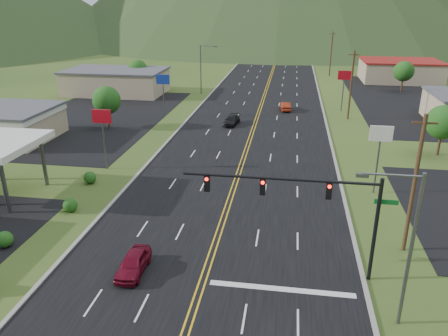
# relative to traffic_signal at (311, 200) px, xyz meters

# --- Properties ---
(traffic_signal) EXTENTS (13.10, 0.43, 7.00)m
(traffic_signal) POSITION_rel_traffic_signal_xyz_m (0.00, 0.00, 0.00)
(traffic_signal) COLOR black
(traffic_signal) RESTS_ON ground
(streetlight_east) EXTENTS (3.28, 0.25, 9.00)m
(streetlight_east) POSITION_rel_traffic_signal_xyz_m (4.70, -4.00, -0.15)
(streetlight_east) COLOR #59595E
(streetlight_east) RESTS_ON ground
(streetlight_west) EXTENTS (3.28, 0.25, 9.00)m
(streetlight_west) POSITION_rel_traffic_signal_xyz_m (-18.16, 56.00, -0.15)
(streetlight_west) COLOR #59595E
(streetlight_west) RESTS_ON ground
(building_west_far) EXTENTS (18.40, 11.40, 4.50)m
(building_west_far) POSITION_rel_traffic_signal_xyz_m (-34.48, 54.00, -3.07)
(building_west_far) COLOR tan
(building_west_far) RESTS_ON ground
(building_east_far) EXTENTS (16.40, 12.40, 4.50)m
(building_east_far) POSITION_rel_traffic_signal_xyz_m (21.52, 76.00, -3.07)
(building_east_far) COLOR tan
(building_east_far) RESTS_ON ground
(pole_sign_west_a) EXTENTS (2.00, 0.18, 6.40)m
(pole_sign_west_a) POSITION_rel_traffic_signal_xyz_m (-20.48, 16.00, -0.28)
(pole_sign_west_a) COLOR #59595E
(pole_sign_west_a) RESTS_ON ground
(pole_sign_west_b) EXTENTS (2.00, 0.18, 6.40)m
(pole_sign_west_b) POSITION_rel_traffic_signal_xyz_m (-20.48, 38.00, -0.28)
(pole_sign_west_b) COLOR #59595E
(pole_sign_west_b) RESTS_ON ground
(pole_sign_east_a) EXTENTS (2.00, 0.18, 6.40)m
(pole_sign_east_a) POSITION_rel_traffic_signal_xyz_m (6.52, 14.00, -0.28)
(pole_sign_east_a) COLOR #59595E
(pole_sign_east_a) RESTS_ON ground
(pole_sign_east_b) EXTENTS (2.00, 0.18, 6.40)m
(pole_sign_east_b) POSITION_rel_traffic_signal_xyz_m (6.52, 46.00, -0.28)
(pole_sign_east_b) COLOR #59595E
(pole_sign_east_b) RESTS_ON ground
(tree_west_a) EXTENTS (3.84, 3.84, 5.82)m
(tree_west_a) POSITION_rel_traffic_signal_xyz_m (-26.48, 31.00, -1.44)
(tree_west_a) COLOR #382314
(tree_west_a) RESTS_ON ground
(tree_west_b) EXTENTS (3.84, 3.84, 5.82)m
(tree_west_b) POSITION_rel_traffic_signal_xyz_m (-31.48, 58.00, -1.44)
(tree_west_b) COLOR #382314
(tree_west_b) RESTS_ON ground
(tree_east_a) EXTENTS (3.84, 3.84, 5.82)m
(tree_east_a) POSITION_rel_traffic_signal_xyz_m (15.52, 26.00, -1.44)
(tree_east_a) COLOR #382314
(tree_east_a) RESTS_ON ground
(tree_east_b) EXTENTS (3.84, 3.84, 5.82)m
(tree_east_b) POSITION_rel_traffic_signal_xyz_m (19.52, 64.00, -1.44)
(tree_east_b) COLOR #382314
(tree_east_b) RESTS_ON ground
(utility_pole_a) EXTENTS (1.60, 0.28, 10.00)m
(utility_pole_a) POSITION_rel_traffic_signal_xyz_m (7.02, 4.00, -0.20)
(utility_pole_a) COLOR #382314
(utility_pole_a) RESTS_ON ground
(utility_pole_b) EXTENTS (1.60, 0.28, 10.00)m
(utility_pole_b) POSITION_rel_traffic_signal_xyz_m (7.02, 41.00, -0.20)
(utility_pole_b) COLOR #382314
(utility_pole_b) RESTS_ON ground
(utility_pole_c) EXTENTS (1.60, 0.28, 10.00)m
(utility_pole_c) POSITION_rel_traffic_signal_xyz_m (7.02, 81.00, -0.20)
(utility_pole_c) COLOR #382314
(utility_pole_c) RESTS_ON ground
(utility_pole_d) EXTENTS (1.60, 0.28, 10.00)m
(utility_pole_d) POSITION_rel_traffic_signal_xyz_m (7.02, 121.00, -0.20)
(utility_pole_d) COLOR #382314
(utility_pole_d) RESTS_ON ground
(car_red_near) EXTENTS (1.63, 3.94, 1.33)m
(car_red_near) POSITION_rel_traffic_signal_xyz_m (-11.16, -1.63, -4.66)
(car_red_near) COLOR maroon
(car_red_near) RESTS_ON ground
(car_dark_mid) EXTENTS (2.23, 4.39, 1.22)m
(car_dark_mid) POSITION_rel_traffic_signal_xyz_m (-9.74, 35.09, -4.72)
(car_dark_mid) COLOR black
(car_dark_mid) RESTS_ON ground
(car_red_far) EXTENTS (1.88, 4.21, 1.34)m
(car_red_far) POSITION_rel_traffic_signal_xyz_m (-2.36, 44.95, -4.66)
(car_red_far) COLOR maroon
(car_red_far) RESTS_ON ground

